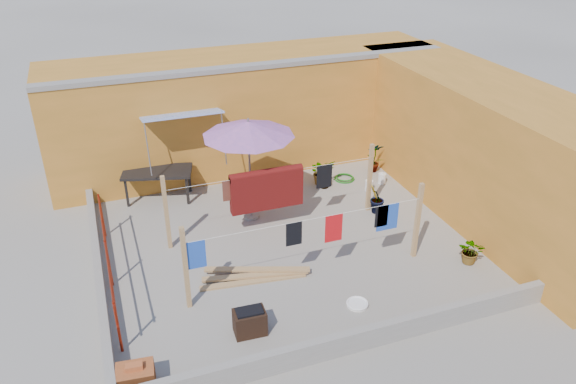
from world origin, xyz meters
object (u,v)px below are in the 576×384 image
Objects in this scene: brazier at (250,322)px; water_jug_a at (369,185)px; patio_umbrella at (248,129)px; green_hose at (344,178)px; white_basin at (357,304)px; outdoor_table at (157,173)px; plant_back_a at (322,172)px; brick_stack at (136,378)px; water_jug_b at (382,178)px.

brazier is 6.27m from water_jug_a.
green_hose is (3.06, 1.11, -2.29)m from patio_umbrella.
brazier is 1.04× the size of green_hose.
water_jug_a reaches higher than white_basin.
brazier is (0.75, -5.72, -0.49)m from outdoor_table.
brazier is at bearing -125.36° from plant_back_a.
brick_stack reaches higher than water_jug_a.
plant_back_a is (-1.04, 0.79, 0.22)m from water_jug_a.
brazier is at bearing -138.83° from water_jug_b.
water_jug_a is (5.37, -1.48, -0.59)m from outdoor_table.
patio_umbrella reaches higher than water_jug_a.
water_jug_b is at bearing -18.32° from plant_back_a.
white_basin is (0.96, -3.96, -2.29)m from patio_umbrella.
white_basin is at bearing -119.95° from water_jug_a.
brick_stack is 1.93× the size of water_jug_b.
plant_back_a reaches higher than brazier.
patio_umbrella is at bearing -172.15° from water_jug_b.
white_basin is at bearing -112.58° from green_hose.
outdoor_table is 2.98× the size of brick_stack.
white_basin is (4.28, 0.65, -0.19)m from brick_stack.
water_jug_a is (4.62, 4.24, -0.10)m from brazier.
water_jug_a is at bearing -15.37° from outdoor_table.
water_jug_b is (0.54, 0.27, -0.00)m from water_jug_a.
white_basin is at bearing -123.51° from water_jug_b.
white_basin is at bearing -76.41° from patio_umbrella.
outdoor_table is at bearing 97.50° from brazier.
brick_stack is at bearing -138.17° from green_hose.
white_basin is 1.29× the size of water_jug_a.
brazier is 6.65m from green_hose.
outdoor_table is at bearing 171.01° from plant_back_a.
water_jug_b reaches higher than white_basin.
brick_stack is 8.90m from water_jug_b.
patio_umbrella is 6.06m from brick_stack.
patio_umbrella is 1.36× the size of outdoor_table.
water_jug_b is (5.91, -1.21, -0.59)m from outdoor_table.
water_jug_b is 0.45× the size of plant_back_a.
outdoor_table is 4.38× the size of white_basin.
outdoor_table reaches higher than plant_back_a.
water_jug_b is at bearing 56.49° from white_basin.
white_basin is 5.48m from green_hose.
white_basin is 5.40m from water_jug_b.
water_jug_b is at bearing 41.17° from brazier.
water_jug_a is at bearing 60.05° from white_basin.
patio_umbrella reaches higher than green_hose.
patio_umbrella is 7.81× the size of water_jug_b.
patio_umbrella is 3.09m from outdoor_table.
water_jug_a is at bearing 36.02° from brick_stack.
water_jug_a is 0.59× the size of green_hose.
white_basin is 5.22m from plant_back_a.
patio_umbrella is 3.98m from green_hose.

